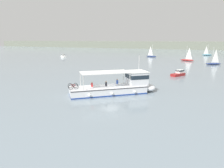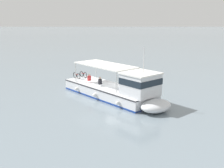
# 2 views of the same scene
# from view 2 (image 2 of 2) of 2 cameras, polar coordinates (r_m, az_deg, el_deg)

# --- Properties ---
(ground_plane) EXTENTS (400.00, 400.00, 0.00)m
(ground_plane) POSITION_cam_2_polar(r_m,az_deg,el_deg) (27.93, 1.37, -2.49)
(ground_plane) COLOR gray
(ferry_main) EXTENTS (11.66, 10.62, 5.32)m
(ferry_main) POSITION_cam_2_polar(r_m,az_deg,el_deg) (26.31, 1.45, -1.21)
(ferry_main) COLOR silver
(ferry_main) RESTS_ON ground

